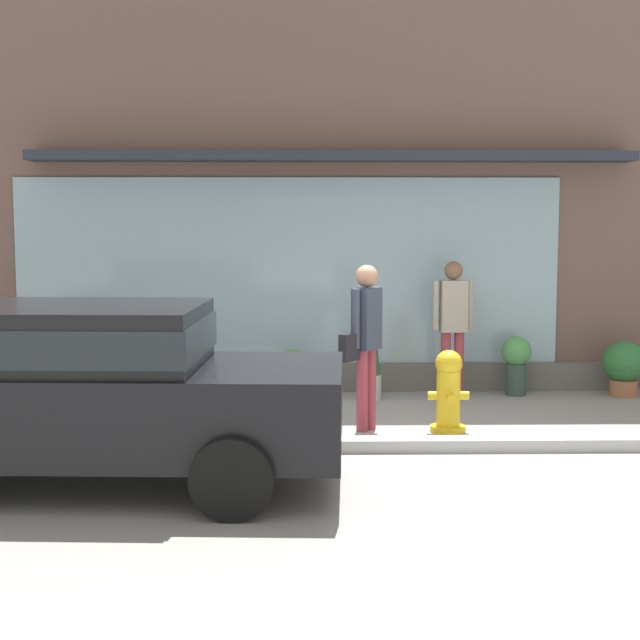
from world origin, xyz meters
TOP-DOWN VIEW (x-y plane):
  - ground_plane at (0.00, 0.00)m, footprint 60.00×60.00m
  - curb_strip at (0.00, -0.20)m, footprint 14.00×0.24m
  - storefront at (-0.01, 3.19)m, footprint 14.00×0.81m
  - fire_hydrant at (1.13, 0.61)m, footprint 0.43×0.40m
  - pedestrian_with_handbag at (0.27, 0.67)m, footprint 0.47×0.53m
  - pedestrian_passerby at (1.45, 2.35)m, footprint 0.50×0.24m
  - parked_car_black at (-2.23, -1.32)m, footprint 4.27×2.08m
  - potted_plant_trailing_edge at (-2.02, 2.48)m, footprint 0.47×0.47m
  - potted_plant_near_hydrant at (2.30, 2.62)m, footprint 0.37×0.37m
  - potted_plant_window_right at (-0.49, 2.35)m, footprint 0.50×0.50m
  - potted_plant_window_left at (-3.86, 2.62)m, footprint 0.45×0.45m
  - potted_plant_window_center at (3.63, 2.53)m, footprint 0.53×0.53m
  - potted_plant_low_front at (0.46, 2.36)m, footprint 0.26×0.26m

SIDE VIEW (x-z plane):
  - ground_plane at x=0.00m, z-range 0.00..0.00m
  - curb_strip at x=0.00m, z-range 0.00..0.12m
  - potted_plant_window_right at x=-0.49m, z-range -0.02..0.61m
  - potted_plant_window_center at x=3.63m, z-range 0.04..0.74m
  - potted_plant_trailing_edge at x=-2.02m, z-range 0.03..0.80m
  - fire_hydrant at x=1.13m, z-range 0.00..0.86m
  - potted_plant_near_hydrant at x=2.30m, z-range 0.07..0.81m
  - potted_plant_window_left at x=-3.86m, z-range -0.02..1.02m
  - potted_plant_low_front at x=0.46m, z-range -0.03..1.34m
  - parked_car_black at x=-2.23m, z-range 0.11..1.61m
  - pedestrian_passerby at x=1.45m, z-range 0.15..1.85m
  - pedestrian_with_handbag at x=0.27m, z-range 0.14..1.87m
  - storefront at x=-0.01m, z-range -0.06..5.23m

